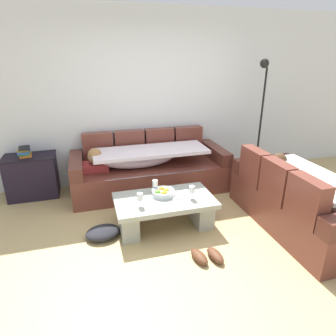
# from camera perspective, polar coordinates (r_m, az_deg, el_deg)

# --- Properties ---
(ground_plane) EXTENTS (14.00, 14.00, 0.00)m
(ground_plane) POSITION_cam_1_polar(r_m,az_deg,el_deg) (3.37, 4.24, -15.27)
(ground_plane) COLOR tan
(back_wall) EXTENTS (9.00, 0.10, 2.70)m
(back_wall) POSITION_cam_1_polar(r_m,az_deg,el_deg) (4.82, -4.26, 13.46)
(back_wall) COLOR silver
(back_wall) RESTS_ON ground_plane
(couch_along_wall) EXTENTS (2.35, 0.92, 0.88)m
(couch_along_wall) POSITION_cam_1_polar(r_m,az_deg,el_deg) (4.56, -4.03, -0.29)
(couch_along_wall) COLOR brown
(couch_along_wall) RESTS_ON ground_plane
(couch_near_window) EXTENTS (0.92, 1.84, 0.88)m
(couch_near_window) POSITION_cam_1_polar(r_m,az_deg,el_deg) (3.93, 24.18, -5.88)
(couch_near_window) COLOR brown
(couch_near_window) RESTS_ON ground_plane
(coffee_table) EXTENTS (1.20, 0.68, 0.38)m
(coffee_table) POSITION_cam_1_polar(r_m,az_deg,el_deg) (3.61, -0.70, -7.95)
(coffee_table) COLOR #989F93
(coffee_table) RESTS_ON ground_plane
(fruit_bowl) EXTENTS (0.28, 0.28, 0.10)m
(fruit_bowl) POSITION_cam_1_polar(r_m,az_deg,el_deg) (3.60, -1.00, -4.82)
(fruit_bowl) COLOR silver
(fruit_bowl) RESTS_ON coffee_table
(wine_glass_near_left) EXTENTS (0.07, 0.07, 0.17)m
(wine_glass_near_left) POSITION_cam_1_polar(r_m,az_deg,el_deg) (3.33, -5.54, -5.75)
(wine_glass_near_left) COLOR silver
(wine_glass_near_left) RESTS_ON coffee_table
(wine_glass_near_right) EXTENTS (0.07, 0.07, 0.17)m
(wine_glass_near_right) POSITION_cam_1_polar(r_m,az_deg,el_deg) (3.50, 4.69, -4.31)
(wine_glass_near_right) COLOR silver
(wine_glass_near_right) RESTS_ON coffee_table
(wine_glass_far_back) EXTENTS (0.07, 0.07, 0.17)m
(wine_glass_far_back) POSITION_cam_1_polar(r_m,az_deg,el_deg) (3.65, -2.55, -3.13)
(wine_glass_far_back) COLOR silver
(wine_glass_far_back) RESTS_ON coffee_table
(open_magazine) EXTENTS (0.29, 0.23, 0.01)m
(open_magazine) POSITION_cam_1_polar(r_m,az_deg,el_deg) (3.63, 2.47, -5.23)
(open_magazine) COLOR white
(open_magazine) RESTS_ON coffee_table
(side_cabinet) EXTENTS (0.72, 0.44, 0.64)m
(side_cabinet) POSITION_cam_1_polar(r_m,az_deg,el_deg) (4.77, -25.06, -1.47)
(side_cabinet) COLOR black
(side_cabinet) RESTS_ON ground_plane
(book_stack_on_cabinet) EXTENTS (0.19, 0.24, 0.13)m
(book_stack_on_cabinet) POSITION_cam_1_polar(r_m,az_deg,el_deg) (4.66, -26.34, 2.85)
(book_stack_on_cabinet) COLOR #B76623
(book_stack_on_cabinet) RESTS_ON side_cabinet
(floor_lamp) EXTENTS (0.33, 0.31, 1.95)m
(floor_lamp) POSITION_cam_1_polar(r_m,az_deg,el_deg) (5.16, 17.69, 10.41)
(floor_lamp) COLOR black
(floor_lamp) RESTS_ON ground_plane
(pair_of_shoes) EXTENTS (0.33, 0.31, 0.09)m
(pair_of_shoes) POSITION_cam_1_polar(r_m,az_deg,el_deg) (3.20, 7.71, -16.71)
(pair_of_shoes) COLOR #59331E
(pair_of_shoes) RESTS_ON ground_plane
(crumpled_garment) EXTENTS (0.45, 0.38, 0.12)m
(crumpled_garment) POSITION_cam_1_polar(r_m,az_deg,el_deg) (3.58, -12.65, -12.22)
(crumpled_garment) COLOR #232328
(crumpled_garment) RESTS_ON ground_plane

